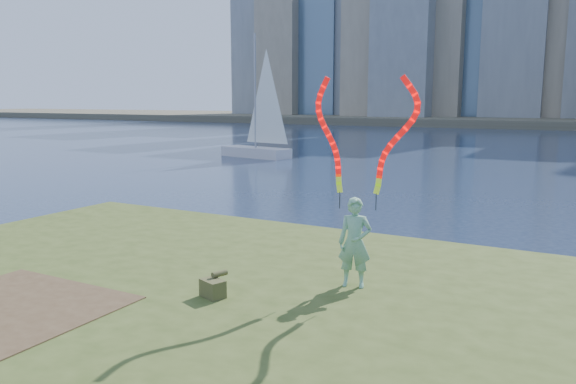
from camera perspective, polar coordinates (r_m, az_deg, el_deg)
The scene contains 7 objects.
ground at distance 10.97m, azimuth -5.47°, elevation -12.43°, with size 320.00×320.00×0.00m, color #192640.
grassy_knoll at distance 9.19m, azimuth -13.83°, elevation -14.84°, with size 20.00×18.00×0.80m.
dirt_patch at distance 10.06m, azimuth -27.00°, elevation -10.58°, with size 3.20×3.00×0.02m, color #47331E.
far_shore at distance 103.62m, azimuth 25.66°, elevation 6.52°, with size 320.00×40.00×1.20m, color #504B3B.
woman_with_ribbons at distance 9.81m, azimuth 6.94°, elevation -1.56°, with size 1.98×0.61×3.98m.
canvas_bag at distance 9.59m, azimuth -7.60°, elevation -9.58°, with size 0.49×0.55×0.40m.
sailboat at distance 39.99m, azimuth -3.00°, elevation 5.65°, with size 5.77×2.78×8.66m.
Camera 1 is at (5.76, -8.41, 4.06)m, focal length 35.00 mm.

